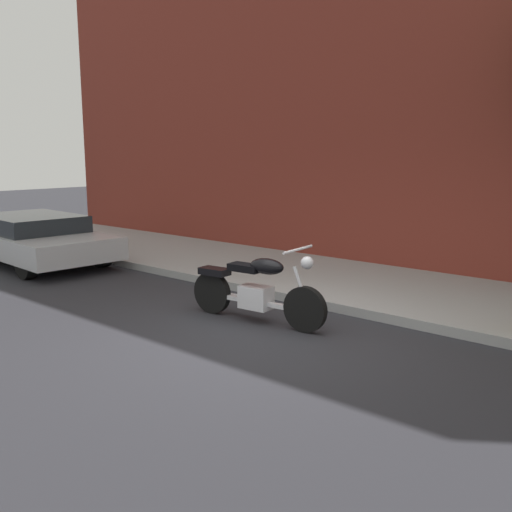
# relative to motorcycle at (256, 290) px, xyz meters

# --- Properties ---
(ground_plane) EXTENTS (60.00, 60.00, 0.00)m
(ground_plane) POSITION_rel_motorcycle_xyz_m (0.47, -0.44, -0.46)
(ground_plane) COLOR #28282D
(sidewalk) EXTENTS (22.14, 3.14, 0.14)m
(sidewalk) POSITION_rel_motorcycle_xyz_m (0.47, 2.67, -0.39)
(sidewalk) COLOR #979797
(sidewalk) RESTS_ON ground
(building_facade) EXTENTS (22.14, 0.50, 7.59)m
(building_facade) POSITION_rel_motorcycle_xyz_m (0.47, 4.49, 3.33)
(building_facade) COLOR maroon
(building_facade) RESTS_ON ground
(motorcycle) EXTENTS (2.19, 0.70, 1.11)m
(motorcycle) POSITION_rel_motorcycle_xyz_m (0.00, 0.00, 0.00)
(motorcycle) COLOR black
(motorcycle) RESTS_ON ground
(parked_car_silver) EXTENTS (4.43, 2.16, 1.03)m
(parked_car_silver) POSITION_rel_motorcycle_xyz_m (-6.39, 0.16, 0.09)
(parked_car_silver) COLOR black
(parked_car_silver) RESTS_ON ground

